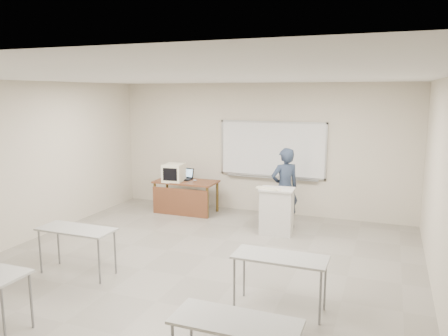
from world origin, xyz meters
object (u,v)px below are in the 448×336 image
at_px(keyboard, 268,188).
at_px(presenter, 285,188).
at_px(crt_monitor, 174,173).
at_px(mouse, 195,180).
at_px(instructor_desk, 184,190).
at_px(laptop, 185,177).
at_px(whiteboard, 272,150).
at_px(podium, 277,211).

xyz_separation_m(keyboard, presenter, (0.19, 0.60, -0.10)).
height_order(crt_monitor, mouse, crt_monitor).
xyz_separation_m(instructor_desk, presenter, (2.42, -0.21, 0.29)).
bearing_deg(crt_monitor, laptop, 56.36).
bearing_deg(mouse, instructor_desk, -142.96).
xyz_separation_m(whiteboard, presenter, (0.54, -0.99, -0.64)).
distance_m(whiteboard, podium, 1.85).
distance_m(mouse, keyboard, 2.25).
xyz_separation_m(whiteboard, podium, (0.50, -1.47, -1.02)).
relative_size(crt_monitor, laptop, 1.44).
relative_size(whiteboard, presenter, 1.48).
distance_m(podium, mouse, 2.36).
height_order(instructor_desk, crt_monitor, crt_monitor).
distance_m(crt_monitor, mouse, 0.52).
relative_size(whiteboard, podium, 2.68).
xyz_separation_m(mouse, presenter, (2.22, -0.37, 0.07)).
bearing_deg(instructor_desk, presenter, -5.10).
relative_size(whiteboard, mouse, 24.66).
bearing_deg(presenter, keyboard, 32.96).
bearing_deg(podium, instructor_desk, 160.06).
distance_m(podium, keyboard, 0.51).
bearing_deg(instructor_desk, podium, -16.36).
xyz_separation_m(mouse, keyboard, (2.03, -0.97, 0.17)).
relative_size(whiteboard, keyboard, 5.23).
relative_size(crt_monitor, mouse, 4.89).
relative_size(podium, keyboard, 1.95).
relative_size(whiteboard, crt_monitor, 5.04).
bearing_deg(instructor_desk, mouse, 38.75).
bearing_deg(podium, laptop, 155.09).
height_order(keyboard, presenter, presenter).
relative_size(crt_monitor, keyboard, 1.04).
height_order(laptop, mouse, laptop).
xyz_separation_m(podium, mouse, (-2.18, 0.85, 0.30)).
relative_size(whiteboard, instructor_desk, 1.71).
bearing_deg(podium, keyboard, -145.12).
bearing_deg(crt_monitor, presenter, -9.73).
relative_size(laptop, mouse, 3.40).
bearing_deg(podium, mouse, 154.88).
bearing_deg(podium, presenter, 81.43).
bearing_deg(keyboard, crt_monitor, 172.87).
relative_size(instructor_desk, mouse, 14.39).
height_order(podium, laptop, laptop).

